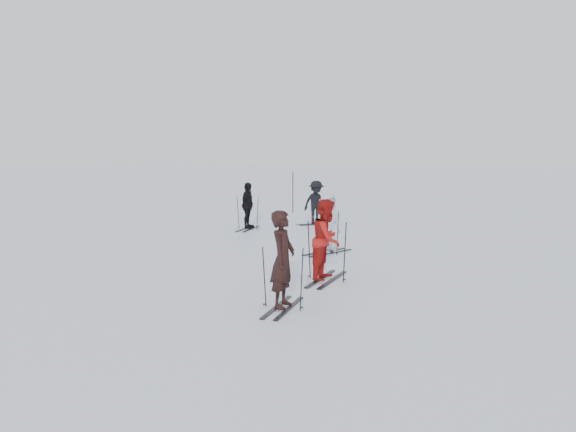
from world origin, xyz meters
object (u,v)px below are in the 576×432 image
object	(u,v)px
skier_grey	(328,224)
skier_uphill_far	(316,203)
skier_near_dark	(283,261)
skier_red	(327,241)
piste_marker	(293,192)
skier_uphill_left	(248,206)

from	to	relation	value
skier_grey	skier_uphill_far	bearing A→B (deg)	48.15
skier_near_dark	skier_red	bearing A→B (deg)	-5.37
skier_red	piste_marker	world-z (taller)	piste_marker
skier_red	skier_near_dark	bearing A→B (deg)	179.58
skier_uphill_far	piste_marker	bearing A→B (deg)	73.82
skier_near_dark	skier_uphill_far	size ratio (longest dim) A/B	1.09
skier_uphill_far	skier_near_dark	bearing A→B (deg)	-124.38
skier_grey	skier_uphill_far	size ratio (longest dim) A/B	1.00
skier_uphill_far	skier_grey	bearing A→B (deg)	-118.18
skier_near_dark	skier_uphill_far	bearing A→B (deg)	12.09
skier_grey	skier_near_dark	bearing A→B (deg)	-144.60
skier_red	piste_marker	size ratio (longest dim) A/B	0.98
skier_near_dark	piste_marker	size ratio (longest dim) A/B	0.98
skier_near_dark	skier_uphill_left	distance (m)	9.82
skier_red	skier_uphill_far	bearing A→B (deg)	21.60
skier_uphill_left	skier_uphill_far	size ratio (longest dim) A/B	1.01
skier_red	skier_uphill_far	xyz separation A→B (m)	(-3.76, 7.99, -0.07)
skier_near_dark	skier_grey	distance (m)	5.41
skier_near_dark	skier_red	world-z (taller)	same
skier_grey	skier_red	bearing A→B (deg)	-136.48
skier_near_dark	skier_grey	xyz separation A→B (m)	(-1.32, 5.25, -0.07)
piste_marker	skier_red	bearing A→B (deg)	-60.62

